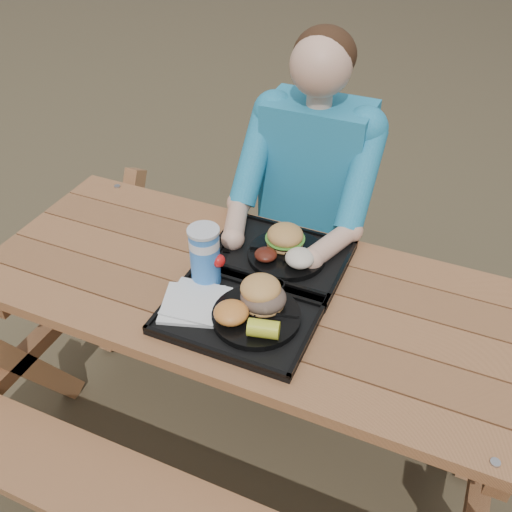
% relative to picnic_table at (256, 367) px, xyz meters
% --- Properties ---
extents(ground, '(60.00, 60.00, 0.00)m').
position_rel_picnic_table_xyz_m(ground, '(0.00, 0.00, -0.38)').
color(ground, '#999999').
rests_on(ground, ground).
extents(picnic_table, '(1.80, 1.49, 0.75)m').
position_rel_picnic_table_xyz_m(picnic_table, '(0.00, 0.00, 0.00)').
color(picnic_table, '#999999').
rests_on(picnic_table, ground).
extents(tray_near, '(0.45, 0.35, 0.02)m').
position_rel_picnic_table_xyz_m(tray_near, '(0.01, -0.14, 0.39)').
color(tray_near, black).
rests_on(tray_near, picnic_table).
extents(tray_far, '(0.45, 0.35, 0.02)m').
position_rel_picnic_table_xyz_m(tray_far, '(0.01, 0.15, 0.39)').
color(tray_far, black).
rests_on(tray_far, picnic_table).
extents(plate_near, '(0.26, 0.26, 0.02)m').
position_rel_picnic_table_xyz_m(plate_near, '(0.06, -0.14, 0.41)').
color(plate_near, black).
rests_on(plate_near, tray_near).
extents(plate_far, '(0.26, 0.26, 0.02)m').
position_rel_picnic_table_xyz_m(plate_far, '(0.04, 0.16, 0.41)').
color(plate_far, black).
rests_on(plate_far, tray_far).
extents(napkin_stack, '(0.22, 0.22, 0.02)m').
position_rel_picnic_table_xyz_m(napkin_stack, '(-0.13, -0.17, 0.40)').
color(napkin_stack, silver).
rests_on(napkin_stack, tray_near).
extents(soda_cup, '(0.09, 0.09, 0.19)m').
position_rel_picnic_table_xyz_m(soda_cup, '(-0.15, -0.05, 0.49)').
color(soda_cup, blue).
rests_on(soda_cup, tray_near).
extents(condiment_bbq, '(0.05, 0.05, 0.03)m').
position_rel_picnic_table_xyz_m(condiment_bbq, '(0.01, -0.01, 0.41)').
color(condiment_bbq, black).
rests_on(condiment_bbq, tray_near).
extents(condiment_mustard, '(0.05, 0.05, 0.03)m').
position_rel_picnic_table_xyz_m(condiment_mustard, '(0.07, -0.01, 0.41)').
color(condiment_mustard, yellow).
rests_on(condiment_mustard, tray_near).
extents(sandwich, '(0.13, 0.13, 0.13)m').
position_rel_picnic_table_xyz_m(sandwich, '(0.07, -0.10, 0.48)').
color(sandwich, '#D6934B').
rests_on(sandwich, plate_near).
extents(mac_cheese, '(0.10, 0.10, 0.05)m').
position_rel_picnic_table_xyz_m(mac_cheese, '(0.01, -0.19, 0.44)').
color(mac_cheese, orange).
rests_on(mac_cheese, plate_near).
extents(corn_cob, '(0.10, 0.10, 0.05)m').
position_rel_picnic_table_xyz_m(corn_cob, '(0.12, -0.21, 0.44)').
color(corn_cob, yellow).
rests_on(corn_cob, plate_near).
extents(cutlery_far, '(0.06, 0.14, 0.01)m').
position_rel_picnic_table_xyz_m(cutlery_far, '(-0.17, 0.17, 0.40)').
color(cutlery_far, black).
rests_on(cutlery_far, tray_far).
extents(burger, '(0.12, 0.12, 0.11)m').
position_rel_picnic_table_xyz_m(burger, '(0.02, 0.20, 0.47)').
color(burger, '#C58945').
rests_on(burger, plate_far).
extents(baked_beans, '(0.07, 0.07, 0.03)m').
position_rel_picnic_table_xyz_m(baked_beans, '(-0.01, 0.10, 0.43)').
color(baked_beans, '#511A10').
rests_on(baked_beans, plate_far).
extents(potato_salad, '(0.09, 0.09, 0.05)m').
position_rel_picnic_table_xyz_m(potato_salad, '(0.10, 0.12, 0.44)').
color(potato_salad, beige).
rests_on(potato_salad, plate_far).
extents(diner, '(0.48, 0.84, 1.28)m').
position_rel_picnic_table_xyz_m(diner, '(-0.01, 0.57, 0.27)').
color(diner, '#1AA0B6').
rests_on(diner, ground).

